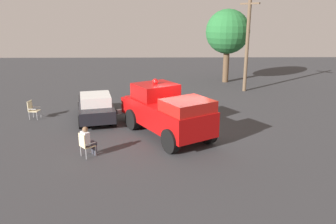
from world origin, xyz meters
TOP-DOWN VIEW (x-y plane):
  - ground_plane at (0.00, 0.00)m, footprint 60.00×60.00m
  - vintage_fire_truck at (-0.72, 0.44)m, footprint 4.96×6.21m
  - classic_hot_rod at (-4.54, 2.98)m, footprint 2.83×4.67m
  - lawn_chair_near_truck at (-3.99, -2.17)m, footprint 0.69×0.69m
  - lawn_chair_by_car at (-8.07, 3.05)m, footprint 0.55×0.56m
  - lawn_chair_spare at (-0.06, 3.37)m, footprint 0.50×0.52m
  - spectator_seated at (-3.89, -2.08)m, footprint 0.65×0.63m
  - oak_tree_left at (4.54, 13.28)m, footprint 3.63×3.63m
  - utility_pole at (5.35, 9.79)m, footprint 1.11×1.44m

SIDE VIEW (x-z plane):
  - ground_plane at x=0.00m, z-range 0.00..0.00m
  - lawn_chair_near_truck at x=-3.99m, z-range 0.08..1.10m
  - lawn_chair_by_car at x=-8.07m, z-range 0.08..1.10m
  - lawn_chair_spare at x=-0.06m, z-range 0.08..1.10m
  - spectator_seated at x=-3.89m, z-range 0.05..1.34m
  - classic_hot_rod at x=-4.54m, z-range 0.02..1.48m
  - vintage_fire_truck at x=-0.72m, z-range -0.10..2.49m
  - utility_pole at x=5.35m, z-range 0.14..7.05m
  - oak_tree_left at x=4.54m, z-range 1.16..7.19m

